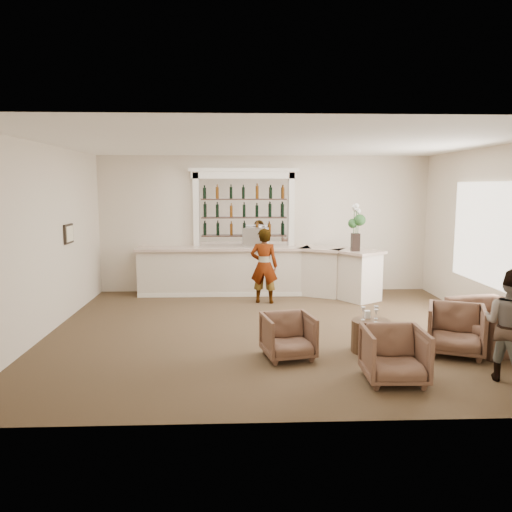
{
  "coord_description": "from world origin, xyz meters",
  "views": [
    {
      "loc": [
        -0.69,
        -8.65,
        2.58
      ],
      "look_at": [
        -0.31,
        0.9,
        1.23
      ],
      "focal_mm": 35.0,
      "sensor_mm": 36.0,
      "label": 1
    }
  ],
  "objects_px": {
    "armchair_left": "(288,336)",
    "armchair_right": "(456,330)",
    "guest": "(510,326)",
    "armchair_far": "(493,325)",
    "bar_counter": "(259,271)",
    "espresso_machine": "(256,237)",
    "cocktail_table": "(370,336)",
    "flower_vase": "(356,225)",
    "armchair_center": "(394,355)",
    "sommelier": "(264,266)"
  },
  "relations": [
    {
      "from": "armchair_center",
      "to": "cocktail_table",
      "type": "bearing_deg",
      "value": 90.85
    },
    {
      "from": "bar_counter",
      "to": "sommelier",
      "type": "relative_size",
      "value": 3.44
    },
    {
      "from": "bar_counter",
      "to": "flower_vase",
      "type": "bearing_deg",
      "value": -18.7
    },
    {
      "from": "cocktail_table",
      "to": "armchair_left",
      "type": "relative_size",
      "value": 0.81
    },
    {
      "from": "armchair_left",
      "to": "armchair_center",
      "type": "bearing_deg",
      "value": -48.61
    },
    {
      "from": "cocktail_table",
      "to": "bar_counter",
      "type": "bearing_deg",
      "value": 110.52
    },
    {
      "from": "armchair_right",
      "to": "flower_vase",
      "type": "relative_size",
      "value": 0.81
    },
    {
      "from": "armchair_far",
      "to": "flower_vase",
      "type": "distance_m",
      "value": 3.91
    },
    {
      "from": "espresso_machine",
      "to": "guest",
      "type": "bearing_deg",
      "value": -41.32
    },
    {
      "from": "armchair_left",
      "to": "sommelier",
      "type": "bearing_deg",
      "value": 81.03
    },
    {
      "from": "guest",
      "to": "cocktail_table",
      "type": "bearing_deg",
      "value": 18.72
    },
    {
      "from": "armchair_right",
      "to": "espresso_machine",
      "type": "relative_size",
      "value": 1.63
    },
    {
      "from": "guest",
      "to": "armchair_far",
      "type": "relative_size",
      "value": 1.3
    },
    {
      "from": "bar_counter",
      "to": "espresso_machine",
      "type": "height_order",
      "value": "espresso_machine"
    },
    {
      "from": "armchair_left",
      "to": "armchair_center",
      "type": "relative_size",
      "value": 0.92
    },
    {
      "from": "guest",
      "to": "armchair_right",
      "type": "bearing_deg",
      "value": -19.55
    },
    {
      "from": "guest",
      "to": "armchair_far",
      "type": "distance_m",
      "value": 1.46
    },
    {
      "from": "espresso_machine",
      "to": "flower_vase",
      "type": "height_order",
      "value": "flower_vase"
    },
    {
      "from": "armchair_far",
      "to": "guest",
      "type": "bearing_deg",
      "value": -35.29
    },
    {
      "from": "armchair_far",
      "to": "cocktail_table",
      "type": "bearing_deg",
      "value": -102.68
    },
    {
      "from": "flower_vase",
      "to": "armchair_far",
      "type": "bearing_deg",
      "value": -66.87
    },
    {
      "from": "cocktail_table",
      "to": "guest",
      "type": "height_order",
      "value": "guest"
    },
    {
      "from": "armchair_right",
      "to": "guest",
      "type": "bearing_deg",
      "value": -55.08
    },
    {
      "from": "armchair_right",
      "to": "armchair_far",
      "type": "relative_size",
      "value": 0.73
    },
    {
      "from": "flower_vase",
      "to": "sommelier",
      "type": "bearing_deg",
      "value": -177.42
    },
    {
      "from": "armchair_center",
      "to": "armchair_far",
      "type": "relative_size",
      "value": 0.7
    },
    {
      "from": "sommelier",
      "to": "armchair_right",
      "type": "xyz_separation_m",
      "value": [
        2.76,
        -3.54,
        -0.45
      ]
    },
    {
      "from": "bar_counter",
      "to": "espresso_machine",
      "type": "relative_size",
      "value": 11.04
    },
    {
      "from": "sommelier",
      "to": "armchair_left",
      "type": "xyz_separation_m",
      "value": [
        0.16,
        -3.6,
        -0.49
      ]
    },
    {
      "from": "sommelier",
      "to": "flower_vase",
      "type": "xyz_separation_m",
      "value": [
        2.04,
        0.09,
        0.9
      ]
    },
    {
      "from": "flower_vase",
      "to": "armchair_center",
      "type": "bearing_deg",
      "value": -97.02
    },
    {
      "from": "bar_counter",
      "to": "cocktail_table",
      "type": "relative_size",
      "value": 9.57
    },
    {
      "from": "armchair_left",
      "to": "armchair_right",
      "type": "relative_size",
      "value": 0.88
    },
    {
      "from": "bar_counter",
      "to": "armchair_far",
      "type": "xyz_separation_m",
      "value": [
        3.56,
        -4.09,
        -0.2
      ]
    },
    {
      "from": "armchair_far",
      "to": "espresso_machine",
      "type": "distance_m",
      "value": 5.61
    },
    {
      "from": "cocktail_table",
      "to": "sommelier",
      "type": "distance_m",
      "value": 3.72
    },
    {
      "from": "guest",
      "to": "espresso_machine",
      "type": "xyz_separation_m",
      "value": [
        -3.14,
        5.49,
        0.62
      ]
    },
    {
      "from": "bar_counter",
      "to": "armchair_far",
      "type": "height_order",
      "value": "bar_counter"
    },
    {
      "from": "espresso_machine",
      "to": "armchair_center",
      "type": "bearing_deg",
      "value": -54.7
    },
    {
      "from": "guest",
      "to": "armchair_center",
      "type": "xyz_separation_m",
      "value": [
        -1.53,
        0.01,
        -0.39
      ]
    },
    {
      "from": "armchair_far",
      "to": "bar_counter",
      "type": "bearing_deg",
      "value": -154.13
    },
    {
      "from": "sommelier",
      "to": "armchair_right",
      "type": "bearing_deg",
      "value": 138.36
    },
    {
      "from": "cocktail_table",
      "to": "sommelier",
      "type": "xyz_separation_m",
      "value": [
        -1.48,
        3.37,
        0.58
      ]
    },
    {
      "from": "sommelier",
      "to": "cocktail_table",
      "type": "bearing_deg",
      "value": 124.15
    },
    {
      "from": "bar_counter",
      "to": "flower_vase",
      "type": "relative_size",
      "value": 5.47
    },
    {
      "from": "bar_counter",
      "to": "armchair_center",
      "type": "distance_m",
      "value": 5.62
    },
    {
      "from": "sommelier",
      "to": "guest",
      "type": "xyz_separation_m",
      "value": [
        3.0,
        -4.6,
        -0.08
      ]
    },
    {
      "from": "sommelier",
      "to": "flower_vase",
      "type": "bearing_deg",
      "value": -167.02
    },
    {
      "from": "armchair_left",
      "to": "armchair_right",
      "type": "xyz_separation_m",
      "value": [
        2.6,
        0.07,
        0.05
      ]
    },
    {
      "from": "sommelier",
      "to": "armchair_center",
      "type": "height_order",
      "value": "sommelier"
    }
  ]
}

